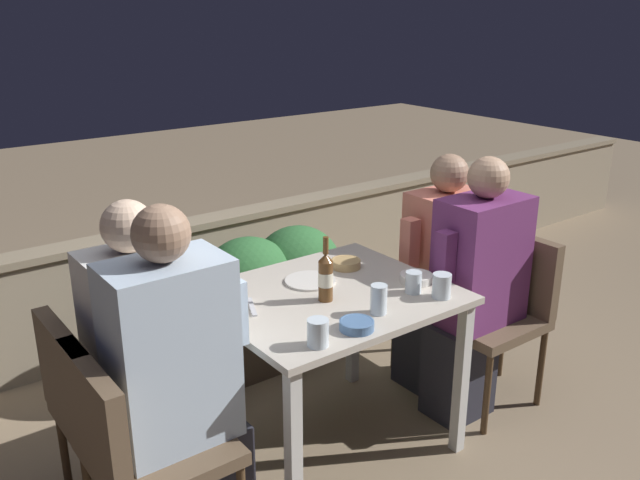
# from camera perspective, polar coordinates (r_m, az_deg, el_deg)

# --- Properties ---
(ground_plane) EXTENTS (16.00, 16.00, 0.00)m
(ground_plane) POSITION_cam_1_polar(r_m,az_deg,el_deg) (3.24, 0.70, -16.82)
(ground_plane) COLOR #847056
(parapet_wall) EXTENTS (9.00, 0.18, 0.69)m
(parapet_wall) POSITION_cam_1_polar(r_m,az_deg,el_deg) (4.16, -11.46, -3.10)
(parapet_wall) COLOR gray
(parapet_wall) RESTS_ON ground_plane
(dining_table) EXTENTS (0.99, 0.84, 0.75)m
(dining_table) POSITION_cam_1_polar(r_m,az_deg,el_deg) (2.90, 0.75, -6.30)
(dining_table) COLOR #BCB2A3
(dining_table) RESTS_ON ground_plane
(planter_hedge) EXTENTS (1.16, 0.47, 0.75)m
(planter_hedge) POSITION_cam_1_polar(r_m,az_deg,el_deg) (3.67, -6.02, -4.85)
(planter_hedge) COLOR brown
(planter_hedge) RESTS_ON ground_plane
(chair_left_near) EXTENTS (0.47, 0.46, 0.85)m
(chair_left_near) POSITION_cam_1_polar(r_m,az_deg,el_deg) (2.45, -15.61, -15.92)
(chair_left_near) COLOR brown
(chair_left_near) RESTS_ON ground_plane
(person_blue_shirt) EXTENTS (0.49, 0.26, 1.32)m
(person_blue_shirt) POSITION_cam_1_polar(r_m,az_deg,el_deg) (2.43, -11.53, -11.90)
(person_blue_shirt) COLOR #282833
(person_blue_shirt) RESTS_ON ground_plane
(chair_left_far) EXTENTS (0.47, 0.46, 0.85)m
(chair_left_far) POSITION_cam_1_polar(r_m,az_deg,el_deg) (2.68, -17.97, -12.78)
(chair_left_far) COLOR brown
(chair_left_far) RESTS_ON ground_plane
(person_white_polo) EXTENTS (0.47, 0.26, 1.27)m
(person_white_polo) POSITION_cam_1_polar(r_m,az_deg,el_deg) (2.68, -14.20, -9.55)
(person_white_polo) COLOR #282833
(person_white_polo) RESTS_ON ground_plane
(chair_right_near) EXTENTS (0.47, 0.46, 0.85)m
(chair_right_near) POSITION_cam_1_polar(r_m,az_deg,el_deg) (3.46, 14.90, -4.96)
(chair_right_near) COLOR brown
(chair_right_near) RESTS_ON ground_plane
(person_purple_stripe) EXTENTS (0.49, 0.26, 1.27)m
(person_purple_stripe) POSITION_cam_1_polar(r_m,az_deg,el_deg) (3.27, 12.88, -4.08)
(person_purple_stripe) COLOR #282833
(person_purple_stripe) RESTS_ON ground_plane
(chair_right_far) EXTENTS (0.47, 0.46, 0.85)m
(chair_right_far) POSITION_cam_1_polar(r_m,az_deg,el_deg) (3.68, 12.02, -3.18)
(chair_right_far) COLOR brown
(chair_right_far) RESTS_ON ground_plane
(person_coral_top) EXTENTS (0.47, 0.26, 1.22)m
(person_coral_top) POSITION_cam_1_polar(r_m,az_deg,el_deg) (3.51, 9.95, -2.60)
(person_coral_top) COLOR #282833
(person_coral_top) RESTS_ON ground_plane
(beer_bottle) EXTENTS (0.06, 0.06, 0.27)m
(beer_bottle) POSITION_cam_1_polar(r_m,az_deg,el_deg) (2.75, 0.48, -3.09)
(beer_bottle) COLOR brown
(beer_bottle) RESTS_ON dining_table
(plate_0) EXTENTS (0.22, 0.22, 0.01)m
(plate_0) POSITION_cam_1_polar(r_m,az_deg,el_deg) (2.97, -0.83, -3.45)
(plate_0) COLOR silver
(plate_0) RESTS_ON dining_table
(bowl_0) EXTENTS (0.14, 0.14, 0.04)m
(bowl_0) POSITION_cam_1_polar(r_m,az_deg,el_deg) (3.13, 2.19, -1.94)
(bowl_0) COLOR tan
(bowl_0) RESTS_ON dining_table
(bowl_1) EXTENTS (0.13, 0.13, 0.04)m
(bowl_1) POSITION_cam_1_polar(r_m,az_deg,el_deg) (2.55, 3.11, -7.11)
(bowl_1) COLOR #4C709E
(bowl_1) RESTS_ON dining_table
(bowl_2) EXTENTS (0.15, 0.15, 0.04)m
(bowl_2) POSITION_cam_1_polar(r_m,az_deg,el_deg) (3.00, 8.11, -3.12)
(bowl_2) COLOR silver
(bowl_2) RESTS_ON dining_table
(glass_cup_0) EXTENTS (0.07, 0.07, 0.12)m
(glass_cup_0) POSITION_cam_1_polar(r_m,az_deg,el_deg) (2.67, 4.97, -5.00)
(glass_cup_0) COLOR silver
(glass_cup_0) RESTS_ON dining_table
(glass_cup_1) EXTENTS (0.08, 0.08, 0.10)m
(glass_cup_1) POSITION_cam_1_polar(r_m,az_deg,el_deg) (2.84, 10.21, -3.82)
(glass_cup_1) COLOR silver
(glass_cup_1) RESTS_ON dining_table
(glass_cup_2) EXTENTS (0.07, 0.07, 0.09)m
(glass_cup_2) POSITION_cam_1_polar(r_m,az_deg,el_deg) (2.87, 7.88, -3.54)
(glass_cup_2) COLOR silver
(glass_cup_2) RESTS_ON dining_table
(glass_cup_3) EXTENTS (0.08, 0.08, 0.10)m
(glass_cup_3) POSITION_cam_1_polar(r_m,az_deg,el_deg) (2.42, -0.18, -7.81)
(glass_cup_3) COLOR silver
(glass_cup_3) RESTS_ON dining_table
(fork_0) EXTENTS (0.09, 0.16, 0.01)m
(fork_0) POSITION_cam_1_polar(r_m,az_deg,el_deg) (2.74, -5.76, -5.62)
(fork_0) COLOR silver
(fork_0) RESTS_ON dining_table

